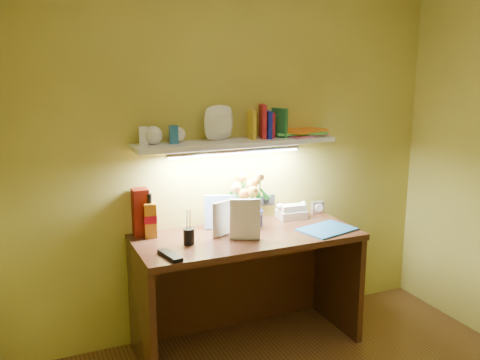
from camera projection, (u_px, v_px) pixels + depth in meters
name	position (u px, v px, depth m)	size (l,w,h in m)	color
desk	(247.00, 290.00, 3.40)	(1.40, 0.60, 0.75)	#331E0E
flower_bouquet	(248.00, 199.00, 3.46)	(0.22, 0.22, 0.35)	#0D1439
telephone	(292.00, 210.00, 3.64)	(0.19, 0.14, 0.11)	white
desk_clock	(317.00, 207.00, 3.77)	(0.08, 0.04, 0.08)	silver
whisky_bottle	(150.00, 215.00, 3.24)	(0.07, 0.07, 0.27)	#B16711
whisky_box	(141.00, 212.00, 3.26)	(0.10, 0.10, 0.30)	#631208
pen_cup	(189.00, 231.00, 3.13)	(0.07, 0.07, 0.16)	black
art_card	(221.00, 212.00, 3.42)	(0.22, 0.04, 0.22)	white
tv_remote	(170.00, 255.00, 2.93)	(0.06, 0.20, 0.02)	black
blue_folder	(327.00, 229.00, 3.40)	(0.34, 0.25, 0.01)	#2369A9
desk_book_a	(213.00, 221.00, 3.22)	(0.16, 0.02, 0.22)	beige
desk_book_b	(230.00, 219.00, 3.19)	(0.18, 0.02, 0.25)	white
wall_shelf	(240.00, 137.00, 3.37)	(1.32, 0.34, 0.24)	white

